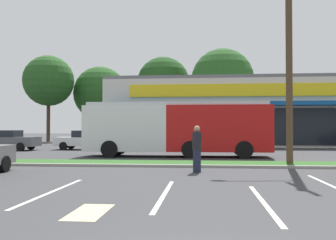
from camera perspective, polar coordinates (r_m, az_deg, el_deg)
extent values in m
cube|color=#2D5B23|center=(18.15, 4.99, -6.44)|extent=(56.00, 2.20, 0.12)
cube|color=#99968C|center=(16.93, 4.96, -6.81)|extent=(56.00, 0.24, 0.12)
cube|color=silver|center=(11.01, -16.76, -10.10)|extent=(0.12, 4.80, 0.01)
cube|color=silver|center=(10.16, -0.56, -10.90)|extent=(0.12, 4.80, 0.01)
cube|color=silver|center=(9.38, 13.89, -11.68)|extent=(0.12, 4.80, 0.01)
cube|color=silver|center=(12.68, 22.84, -8.87)|extent=(0.12, 4.80, 0.01)
cube|color=beige|center=(8.26, -11.55, -13.14)|extent=(0.70, 1.60, 0.01)
cube|color=beige|center=(40.70, 10.36, 0.73)|extent=(25.44, 12.70, 6.16)
cube|color=black|center=(34.31, 11.29, -0.97)|extent=(21.37, 0.08, 3.20)
cube|color=#0F4C8C|center=(33.72, 11.40, 2.39)|extent=(23.91, 1.40, 0.35)
cube|color=yellow|center=(34.44, 11.28, 4.37)|extent=(20.35, 0.16, 1.11)
cube|color=slate|center=(40.93, 10.34, 5.26)|extent=(25.44, 12.70, 0.30)
cylinder|color=#473323|center=(50.62, -17.26, -0.10)|extent=(0.44, 0.44, 5.30)
sphere|color=#23511E|center=(50.96, -17.22, 5.56)|extent=(6.33, 6.33, 6.33)
cylinder|color=#473323|center=(52.80, -9.98, -1.03)|extent=(0.44, 0.44, 3.73)
sphere|color=#23511E|center=(53.01, -9.96, 3.91)|extent=(7.20, 7.20, 7.20)
cylinder|color=#473323|center=(50.10, -0.70, -0.31)|extent=(0.44, 0.44, 5.01)
sphere|color=#1E4719|center=(50.44, -0.69, 5.46)|extent=(6.84, 6.84, 6.84)
cylinder|color=#473323|center=(46.34, 8.07, -0.42)|extent=(0.44, 0.44, 4.70)
sphere|color=#23511E|center=(46.70, 8.05, 5.90)|extent=(7.43, 7.43, 7.43)
cylinder|color=#4C3826|center=(18.79, 17.43, 10.96)|extent=(0.30, 0.30, 11.32)
cube|color=#B71414|center=(23.18, 7.50, -1.24)|extent=(6.06, 2.56, 2.70)
cube|color=silver|center=(23.64, -5.97, -1.24)|extent=(4.96, 2.56, 2.70)
cube|color=silver|center=(23.27, 1.37, 2.32)|extent=(10.58, 2.32, 0.20)
cube|color=black|center=(24.53, 1.59, -0.11)|extent=(10.14, 0.08, 1.19)
cube|color=black|center=(24.26, -11.79, -0.46)|extent=(0.06, 2.17, 1.51)
cylinder|color=black|center=(22.71, -8.62, -4.26)|extent=(1.00, 0.30, 1.00)
cylinder|color=black|center=(24.99, -7.30, -3.99)|extent=(1.00, 0.30, 1.00)
cylinder|color=black|center=(22.04, 3.31, -4.37)|extent=(1.00, 0.30, 1.00)
cylinder|color=black|center=(24.39, 3.52, -4.06)|extent=(1.00, 0.30, 1.00)
cylinder|color=black|center=(22.14, 11.19, -4.33)|extent=(1.00, 0.30, 1.00)
cylinder|color=black|center=(24.47, 10.64, -4.04)|extent=(1.00, 0.30, 1.00)
cylinder|color=black|center=(16.36, -23.02, -6.01)|extent=(0.22, 0.64, 0.64)
cube|color=#515459|center=(32.39, -22.48, -2.96)|extent=(4.53, 1.85, 0.71)
cube|color=black|center=(32.48, -22.82, -1.86)|extent=(2.04, 1.63, 0.52)
cylinder|color=black|center=(32.56, -19.57, -3.60)|extent=(0.64, 0.22, 0.64)
cylinder|color=black|center=(30.98, -20.94, -3.71)|extent=(0.64, 0.22, 0.64)
cube|color=silver|center=(31.63, -12.30, -3.10)|extent=(4.42, 1.84, 0.68)
cube|color=black|center=(31.55, -11.91, -2.01)|extent=(1.99, 1.62, 0.53)
cylinder|color=black|center=(31.27, -15.18, -3.73)|extent=(0.64, 0.22, 0.64)
cylinder|color=black|center=(32.91, -14.11, -3.60)|extent=(0.64, 0.22, 0.64)
cylinder|color=black|center=(30.41, -10.34, -3.82)|extent=(0.64, 0.22, 0.64)
cylinder|color=black|center=(32.10, -9.49, -3.69)|extent=(0.64, 0.22, 0.64)
cylinder|color=#1E2338|center=(15.08, 4.30, -6.06)|extent=(0.31, 0.31, 0.88)
cylinder|color=black|center=(15.04, 4.29, -3.09)|extent=(0.36, 0.36, 0.69)
sphere|color=tan|center=(15.03, 4.29, -1.31)|extent=(0.24, 0.24, 0.24)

